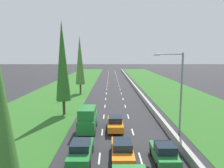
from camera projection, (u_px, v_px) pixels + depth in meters
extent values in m
plane|color=#28282B|center=(113.00, 84.00, 61.93)|extent=(300.00, 300.00, 0.00)
cube|color=#2D6623|center=(71.00, 84.00, 61.83)|extent=(14.00, 140.00, 0.04)
cube|color=#2D6623|center=(160.00, 84.00, 62.05)|extent=(14.00, 140.00, 0.04)
cube|color=#9E9B93|center=(132.00, 83.00, 61.92)|extent=(0.44, 120.00, 0.85)
cube|color=white|center=(99.00, 158.00, 17.35)|extent=(0.14, 2.00, 0.01)
cube|color=white|center=(102.00, 132.00, 23.29)|extent=(0.14, 2.00, 0.01)
cube|color=white|center=(104.00, 117.00, 29.24)|extent=(0.14, 2.00, 0.01)
cube|color=white|center=(105.00, 106.00, 35.18)|extent=(0.14, 2.00, 0.01)
cube|color=white|center=(106.00, 99.00, 41.12)|extent=(0.14, 2.00, 0.01)
cube|color=white|center=(106.00, 93.00, 47.06)|extent=(0.14, 2.00, 0.01)
cube|color=white|center=(107.00, 89.00, 53.01)|extent=(0.14, 2.00, 0.01)
cube|color=white|center=(107.00, 86.00, 58.95)|extent=(0.14, 2.00, 0.01)
cube|color=white|center=(107.00, 83.00, 64.89)|extent=(0.14, 2.00, 0.01)
cube|color=white|center=(108.00, 81.00, 70.83)|extent=(0.14, 2.00, 0.01)
cube|color=white|center=(108.00, 79.00, 76.77)|extent=(0.14, 2.00, 0.01)
cube|color=white|center=(108.00, 77.00, 82.72)|extent=(0.14, 2.00, 0.01)
cube|color=white|center=(108.00, 76.00, 88.66)|extent=(0.14, 2.00, 0.01)
cube|color=white|center=(108.00, 74.00, 94.60)|extent=(0.14, 2.00, 0.01)
cube|color=white|center=(108.00, 73.00, 100.54)|extent=(0.14, 2.00, 0.01)
cube|color=white|center=(109.00, 72.00, 106.49)|extent=(0.14, 2.00, 0.01)
cube|color=white|center=(109.00, 72.00, 112.43)|extent=(0.14, 2.00, 0.01)
cube|color=white|center=(109.00, 71.00, 118.37)|extent=(0.14, 2.00, 0.01)
cube|color=white|center=(140.00, 158.00, 17.38)|extent=(0.14, 2.00, 0.01)
cube|color=white|center=(133.00, 132.00, 23.32)|extent=(0.14, 2.00, 0.01)
cube|color=white|center=(128.00, 116.00, 29.26)|extent=(0.14, 2.00, 0.01)
cube|color=white|center=(125.00, 106.00, 35.21)|extent=(0.14, 2.00, 0.01)
cube|color=white|center=(123.00, 99.00, 41.15)|extent=(0.14, 2.00, 0.01)
cube|color=white|center=(121.00, 93.00, 47.09)|extent=(0.14, 2.00, 0.01)
cube|color=white|center=(120.00, 89.00, 53.03)|extent=(0.14, 2.00, 0.01)
cube|color=white|center=(119.00, 86.00, 58.98)|extent=(0.14, 2.00, 0.01)
cube|color=white|center=(118.00, 83.00, 64.92)|extent=(0.14, 2.00, 0.01)
cube|color=white|center=(118.00, 81.00, 70.86)|extent=(0.14, 2.00, 0.01)
cube|color=white|center=(117.00, 79.00, 76.80)|extent=(0.14, 2.00, 0.01)
cube|color=white|center=(117.00, 77.00, 82.75)|extent=(0.14, 2.00, 0.01)
cube|color=white|center=(116.00, 76.00, 88.69)|extent=(0.14, 2.00, 0.01)
cube|color=white|center=(116.00, 74.00, 94.63)|extent=(0.14, 2.00, 0.01)
cube|color=white|center=(116.00, 73.00, 100.57)|extent=(0.14, 2.00, 0.01)
cube|color=white|center=(115.00, 72.00, 106.52)|extent=(0.14, 2.00, 0.01)
cube|color=white|center=(115.00, 72.00, 112.46)|extent=(0.14, 2.00, 0.01)
cube|color=white|center=(115.00, 71.00, 118.40)|extent=(0.14, 2.00, 0.01)
cube|color=#237A33|center=(81.00, 152.00, 17.07)|extent=(1.76, 4.50, 0.72)
cube|color=#19232D|center=(81.00, 145.00, 16.83)|extent=(1.56, 1.90, 0.60)
cylinder|color=black|center=(74.00, 148.00, 18.50)|extent=(0.22, 0.64, 0.64)
cylinder|color=black|center=(92.00, 148.00, 18.51)|extent=(0.22, 0.64, 0.64)
cylinder|color=black|center=(68.00, 165.00, 15.73)|extent=(0.22, 0.64, 0.64)
cylinder|color=black|center=(89.00, 165.00, 15.74)|extent=(0.22, 0.64, 0.64)
cube|color=#237A33|center=(88.00, 122.00, 23.69)|extent=(1.90, 4.90, 1.40)
cube|color=#237A33|center=(87.00, 112.00, 23.22)|extent=(1.80, 3.10, 1.10)
cylinder|color=black|center=(82.00, 124.00, 25.28)|extent=(0.22, 0.64, 0.64)
cylinder|color=black|center=(96.00, 123.00, 25.30)|extent=(0.22, 0.64, 0.64)
cylinder|color=black|center=(78.00, 133.00, 22.27)|extent=(0.22, 0.64, 0.64)
cylinder|color=black|center=(94.00, 133.00, 22.29)|extent=(0.22, 0.64, 0.64)
cube|color=#237A33|center=(164.00, 154.00, 16.58)|extent=(1.68, 3.90, 0.76)
cube|color=#19232D|center=(165.00, 148.00, 16.19)|extent=(1.52, 1.60, 0.64)
cylinder|color=black|center=(151.00, 152.00, 17.83)|extent=(0.22, 0.64, 0.64)
cylinder|color=black|center=(169.00, 152.00, 17.84)|extent=(0.22, 0.64, 0.64)
cylinder|color=black|center=(158.00, 167.00, 15.43)|extent=(0.22, 0.64, 0.64)
cylinder|color=black|center=(178.00, 167.00, 15.44)|extent=(0.22, 0.64, 0.64)
cube|color=orange|center=(122.00, 151.00, 17.19)|extent=(1.76, 4.50, 0.72)
cube|color=#19232D|center=(122.00, 144.00, 16.95)|extent=(1.56, 1.90, 0.60)
cylinder|color=black|center=(113.00, 148.00, 18.62)|extent=(0.22, 0.64, 0.64)
cylinder|color=black|center=(130.00, 148.00, 18.63)|extent=(0.22, 0.64, 0.64)
cylinder|color=black|center=(113.00, 164.00, 15.86)|extent=(0.22, 0.64, 0.64)
cylinder|color=black|center=(133.00, 164.00, 15.87)|extent=(0.22, 0.64, 0.64)
cube|color=orange|center=(115.00, 124.00, 24.08)|extent=(1.76, 4.50, 0.72)
cube|color=#19232D|center=(115.00, 119.00, 23.84)|extent=(1.56, 1.90, 0.60)
cylinder|color=black|center=(109.00, 123.00, 25.50)|extent=(0.22, 0.64, 0.64)
cylinder|color=black|center=(121.00, 123.00, 25.52)|extent=(0.22, 0.64, 0.64)
cylinder|color=black|center=(108.00, 131.00, 22.74)|extent=(0.22, 0.64, 0.64)
cylinder|color=black|center=(123.00, 131.00, 22.75)|extent=(0.22, 0.64, 0.64)
cylinder|color=#4C3823|center=(64.00, 107.00, 30.06)|extent=(0.41, 0.41, 2.20)
cone|color=#2D6623|center=(62.00, 61.00, 29.12)|extent=(2.14, 2.14, 11.48)
cylinder|color=#4C3823|center=(80.00, 89.00, 47.05)|extent=(0.40, 0.40, 2.20)
cone|color=#4C7F38|center=(80.00, 60.00, 46.14)|extent=(2.13, 2.13, 10.96)
cylinder|color=gray|center=(181.00, 94.00, 22.10)|extent=(0.20, 0.20, 9.00)
cylinder|color=gray|center=(170.00, 54.00, 21.49)|extent=(2.80, 0.12, 0.12)
cube|color=silver|center=(157.00, 55.00, 21.49)|extent=(0.60, 0.28, 0.20)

